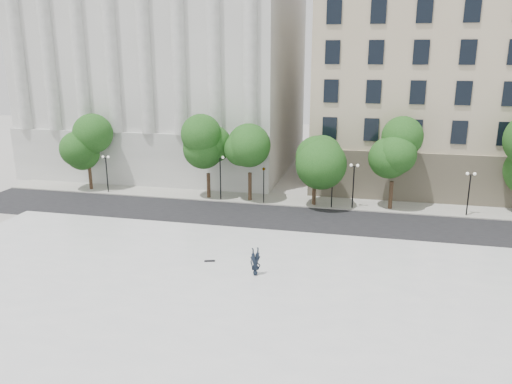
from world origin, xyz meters
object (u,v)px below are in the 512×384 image
at_px(traffic_light_west, 264,168).
at_px(skateboard, 210,261).
at_px(traffic_light_east, 333,172).
at_px(person_lying, 255,271).

relative_size(traffic_light_west, skateboard, 5.68).
distance_m(traffic_light_east, skateboard, 17.32).
distance_m(person_lying, skateboard, 3.82).
relative_size(traffic_light_east, person_lying, 2.23).
height_order(traffic_light_west, traffic_light_east, traffic_light_west).
xyz_separation_m(traffic_light_east, skateboard, (-7.05, -15.52, -3.11)).
bearing_deg(traffic_light_west, traffic_light_east, 0.00).
xyz_separation_m(person_lying, skateboard, (-3.54, 1.41, -0.22)).
bearing_deg(skateboard, traffic_light_west, 71.63).
xyz_separation_m(traffic_light_west, skateboard, (-0.49, -15.52, -3.13)).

